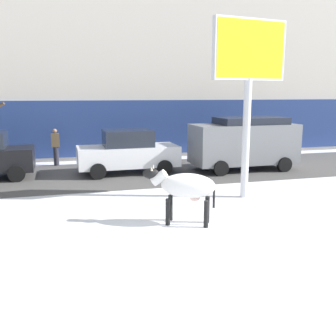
{
  "coord_description": "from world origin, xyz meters",
  "views": [
    {
      "loc": [
        -2.94,
        -7.85,
        3.33
      ],
      "look_at": [
        -0.01,
        3.07,
        1.1
      ],
      "focal_mm": 40.35,
      "sensor_mm": 36.0,
      "label": 1
    }
  ],
  "objects_px": {
    "car_grey_van": "(244,142)",
    "billboard": "(249,61)",
    "car_white_sedan": "(128,152)",
    "cow_holstein": "(186,186)",
    "pedestrian_near_billboard": "(56,147)"
  },
  "relations": [
    {
      "from": "cow_holstein",
      "to": "car_grey_van",
      "type": "distance_m",
      "value": 7.71
    },
    {
      "from": "cow_holstein",
      "to": "pedestrian_near_billboard",
      "type": "bearing_deg",
      "value": 110.16
    },
    {
      "from": "cow_holstein",
      "to": "pedestrian_near_billboard",
      "type": "distance_m",
      "value": 9.94
    },
    {
      "from": "car_grey_van",
      "to": "cow_holstein",
      "type": "bearing_deg",
      "value": -127.16
    },
    {
      "from": "billboard",
      "to": "car_white_sedan",
      "type": "xyz_separation_m",
      "value": [
        -3.06,
        4.77,
        -3.41
      ]
    },
    {
      "from": "cow_holstein",
      "to": "car_grey_van",
      "type": "height_order",
      "value": "car_grey_van"
    },
    {
      "from": "car_white_sedan",
      "to": "pedestrian_near_billboard",
      "type": "xyz_separation_m",
      "value": [
        -3.0,
        2.6,
        -0.03
      ]
    },
    {
      "from": "billboard",
      "to": "pedestrian_near_billboard",
      "type": "height_order",
      "value": "billboard"
    },
    {
      "from": "car_white_sedan",
      "to": "car_grey_van",
      "type": "distance_m",
      "value": 5.13
    },
    {
      "from": "car_grey_van",
      "to": "billboard",
      "type": "bearing_deg",
      "value": -115.84
    },
    {
      "from": "billboard",
      "to": "car_white_sedan",
      "type": "height_order",
      "value": "billboard"
    },
    {
      "from": "car_white_sedan",
      "to": "pedestrian_near_billboard",
      "type": "relative_size",
      "value": 2.45
    },
    {
      "from": "pedestrian_near_billboard",
      "to": "billboard",
      "type": "bearing_deg",
      "value": -50.59
    },
    {
      "from": "cow_holstein",
      "to": "billboard",
      "type": "xyz_separation_m",
      "value": [
        2.63,
        1.96,
        3.31
      ]
    },
    {
      "from": "car_white_sedan",
      "to": "cow_holstein",
      "type": "bearing_deg",
      "value": -86.4
    }
  ]
}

